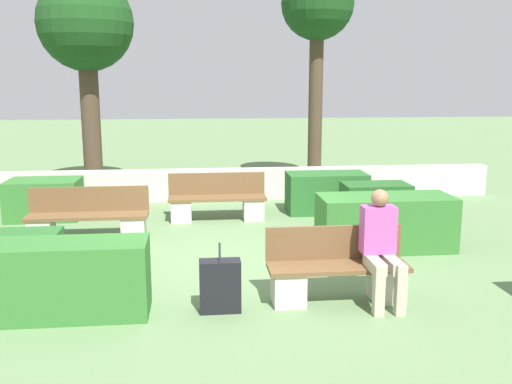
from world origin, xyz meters
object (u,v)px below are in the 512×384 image
object	(u,v)px
person_seated_man	(381,243)
tree_center_left	(317,11)
bench_right_side	(88,221)
bench_front	(337,275)
bench_left_side	(217,203)
suitcase	(220,286)
tree_leftmost	(86,29)

from	to	relation	value
person_seated_man	tree_center_left	distance (m)	8.41
bench_right_side	bench_front	bearing A→B (deg)	-30.04
bench_left_side	person_seated_man	xyz separation A→B (m)	(1.67, -4.14, 0.40)
bench_front	person_seated_man	distance (m)	0.62
bench_left_side	bench_right_side	world-z (taller)	same
tree_center_left	bench_front	bearing A→B (deg)	-99.82
suitcase	tree_center_left	world-z (taller)	tree_center_left
bench_left_side	tree_leftmost	size ratio (longest dim) A/B	0.37
bench_front	bench_right_side	xyz separation A→B (m)	(-3.30, 2.84, 0.01)
suitcase	tree_center_left	bearing A→B (deg)	70.97
tree_center_left	suitcase	bearing A→B (deg)	-109.03
bench_right_side	tree_leftmost	bearing A→B (deg)	109.06
tree_leftmost	tree_center_left	bearing A→B (deg)	2.42
bench_front	tree_center_left	world-z (taller)	tree_center_left
person_seated_man	suitcase	xyz separation A→B (m)	(-1.81, -0.04, -0.42)
bench_front	bench_left_side	distance (m)	4.18
bench_right_side	tree_center_left	xyz separation A→B (m)	(4.60, 4.69, 3.75)
bench_left_side	suitcase	world-z (taller)	bench_left_side
bench_left_side	bench_right_side	distance (m)	2.38
person_seated_man	suitcase	size ratio (longest dim) A/B	1.67
bench_front	tree_leftmost	bearing A→B (deg)	118.44
tree_leftmost	bench_right_side	bearing A→B (deg)	-81.61
tree_center_left	tree_leftmost	bearing A→B (deg)	-177.58
bench_front	tree_center_left	bearing A→B (deg)	80.18
suitcase	bench_left_side	bearing A→B (deg)	88.14
bench_right_side	suitcase	distance (m)	3.58
bench_front	bench_left_side	size ratio (longest dim) A/B	0.91
bench_left_side	tree_leftmost	distance (m)	5.41
bench_left_side	tree_leftmost	bearing A→B (deg)	118.28
tree_leftmost	tree_center_left	xyz separation A→B (m)	(5.26, 0.22, 0.46)
bench_right_side	tree_leftmost	xyz separation A→B (m)	(-0.66, 4.47, 3.29)
bench_front	person_seated_man	xyz separation A→B (m)	(0.46, -0.14, 0.40)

